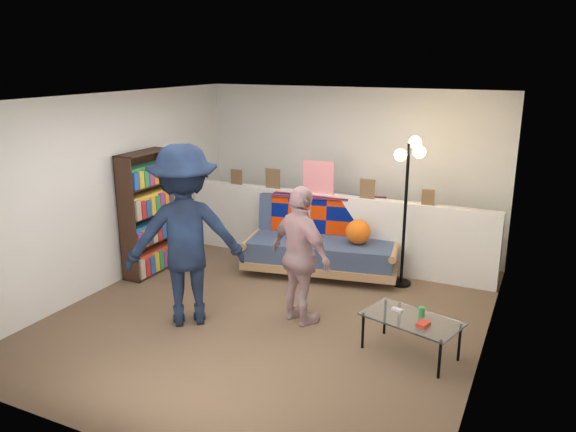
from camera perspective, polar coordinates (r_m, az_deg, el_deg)
The scene contains 10 objects.
ground at distance 6.46m, azimuth -1.55°, elevation -9.88°, with size 5.00×5.00×0.00m, color brown.
room_shell at distance 6.35m, azimuth 0.28°, elevation 5.56°, with size 4.60×5.05×2.45m.
half_wall_ledge at distance 7.81m, azimuth 4.43°, elevation -1.35°, with size 4.45×0.15×1.00m, color silver.
ledge_decor at distance 7.71m, azimuth 2.92°, elevation 3.63°, with size 2.97×0.02×0.45m.
futon_sofa at distance 7.55m, azimuth 3.72°, elevation -2.71°, with size 2.16×1.30×0.87m.
bookshelf at distance 7.64m, azimuth -14.08°, elevation -0.14°, with size 0.27×0.82×1.64m.
coffee_table at distance 5.62m, azimuth 12.47°, elevation -10.34°, with size 1.02×0.74×0.48m.
floor_lamp at distance 7.01m, azimuth 12.17°, elevation 3.42°, with size 0.41×0.35×1.89m.
person_left at distance 6.04m, azimuth -10.41°, elevation -2.01°, with size 1.26×0.73×1.96m, color black.
person_right at distance 5.99m, azimuth 1.31°, elevation -4.10°, with size 0.89×0.37×1.52m, color pink.
Camera 1 is at (2.67, -5.17, 2.80)m, focal length 35.00 mm.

